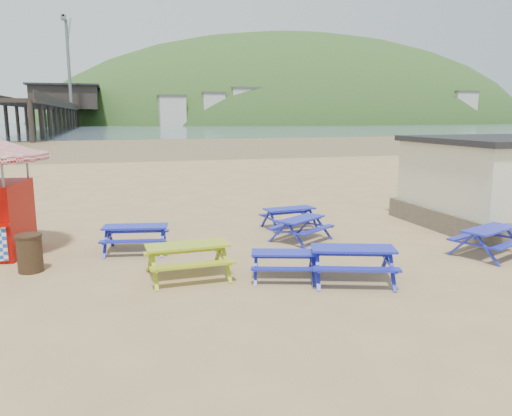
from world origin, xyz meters
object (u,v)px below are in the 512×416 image
object	(u,v)px
picnic_table_blue_b	(289,218)
picnic_table_yellow	(188,261)
litter_bin	(30,253)
picnic_table_blue_a	(136,238)

from	to	relation	value
picnic_table_blue_b	picnic_table_yellow	world-z (taller)	picnic_table_yellow
picnic_table_blue_b	picnic_table_yellow	size ratio (longest dim) A/B	0.93
picnic_table_yellow	litter_bin	xyz separation A→B (m)	(-3.76, 1.57, 0.08)
picnic_table_blue_a	litter_bin	world-z (taller)	litter_bin
picnic_table_blue_a	picnic_table_yellow	size ratio (longest dim) A/B	1.01
picnic_table_blue_b	litter_bin	size ratio (longest dim) A/B	1.97
picnic_table_blue_a	picnic_table_yellow	distance (m)	3.00
litter_bin	picnic_table_blue_a	bearing A→B (deg)	24.63
picnic_table_blue_a	picnic_table_blue_b	bearing A→B (deg)	26.96
picnic_table_blue_a	litter_bin	distance (m)	2.93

